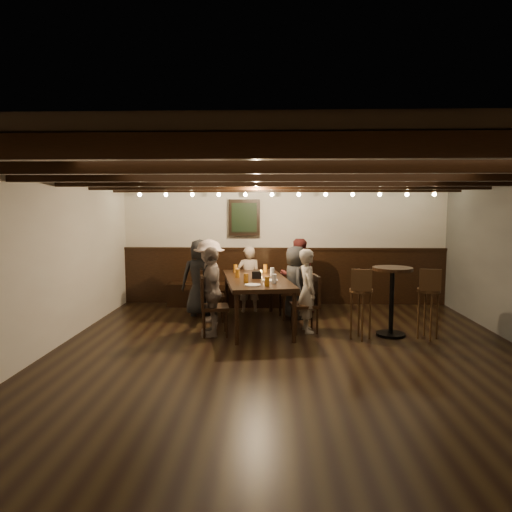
{
  "coord_description": "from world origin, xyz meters",
  "views": [
    {
      "loc": [
        -0.25,
        -5.72,
        1.94
      ],
      "look_at": [
        -0.49,
        1.3,
        1.2
      ],
      "focal_mm": 32.0,
      "sensor_mm": 36.0,
      "label": 1
    }
  ],
  "objects_px": {
    "person_bench_right": "(298,276)",
    "person_left_near": "(209,280)",
    "chair_right_near": "(293,301)",
    "bar_stool_left": "(361,313)",
    "person_left_far": "(211,291)",
    "person_right_near": "(295,282)",
    "bar_stool_right": "(428,313)",
    "high_top_table": "(392,291)",
    "chair_left_near": "(211,305)",
    "person_bench_left": "(200,277)",
    "dining_table": "(256,282)",
    "chair_right_far": "(305,315)",
    "chair_left_far": "(214,317)",
    "person_bench_centre": "(249,279)",
    "person_right_far": "(308,291)"
  },
  "relations": [
    {
      "from": "chair_left_near",
      "to": "person_left_near",
      "type": "relative_size",
      "value": 0.64
    },
    {
      "from": "bar_stool_right",
      "to": "person_left_far",
      "type": "bearing_deg",
      "value": -167.88
    },
    {
      "from": "dining_table",
      "to": "chair_right_far",
      "type": "xyz_separation_m",
      "value": [
        0.78,
        -0.32,
        -0.46
      ]
    },
    {
      "from": "person_left_near",
      "to": "person_left_far",
      "type": "bearing_deg",
      "value": -0.0
    },
    {
      "from": "chair_left_far",
      "to": "chair_right_near",
      "type": "xyz_separation_m",
      "value": [
        1.27,
        1.13,
        0.02
      ]
    },
    {
      "from": "person_bench_right",
      "to": "bar_stool_left",
      "type": "relative_size",
      "value": 1.29
    },
    {
      "from": "person_right_near",
      "to": "bar_stool_left",
      "type": "height_order",
      "value": "person_right_near"
    },
    {
      "from": "chair_left_far",
      "to": "person_bench_centre",
      "type": "bearing_deg",
      "value": 154.38
    },
    {
      "from": "chair_right_far",
      "to": "person_bench_left",
      "type": "bearing_deg",
      "value": 50.17
    },
    {
      "from": "dining_table",
      "to": "bar_stool_left",
      "type": "bearing_deg",
      "value": -34.0
    },
    {
      "from": "dining_table",
      "to": "person_bench_right",
      "type": "height_order",
      "value": "person_bench_right"
    },
    {
      "from": "chair_right_near",
      "to": "bar_stool_left",
      "type": "xyz_separation_m",
      "value": [
        0.93,
        -1.27,
        0.09
      ]
    },
    {
      "from": "person_right_near",
      "to": "bar_stool_right",
      "type": "xyz_separation_m",
      "value": [
        1.91,
        -1.23,
        -0.24
      ]
    },
    {
      "from": "person_right_far",
      "to": "person_right_near",
      "type": "bearing_deg",
      "value": 0.0
    },
    {
      "from": "chair_right_far",
      "to": "person_right_far",
      "type": "bearing_deg",
      "value": -90.0
    },
    {
      "from": "chair_left_near",
      "to": "person_bench_left",
      "type": "relative_size",
      "value": 0.65
    },
    {
      "from": "person_left_far",
      "to": "person_right_far",
      "type": "relative_size",
      "value": 1.04
    },
    {
      "from": "person_left_far",
      "to": "high_top_table",
      "type": "relative_size",
      "value": 1.29
    },
    {
      "from": "person_bench_left",
      "to": "high_top_table",
      "type": "height_order",
      "value": "person_bench_left"
    },
    {
      "from": "person_right_far",
      "to": "dining_table",
      "type": "bearing_deg",
      "value": 59.04
    },
    {
      "from": "chair_left_near",
      "to": "bar_stool_right",
      "type": "bearing_deg",
      "value": 63.99
    },
    {
      "from": "person_bench_left",
      "to": "person_left_near",
      "type": "distance_m",
      "value": 0.47
    },
    {
      "from": "dining_table",
      "to": "person_left_near",
      "type": "relative_size",
      "value": 1.6
    },
    {
      "from": "person_bench_right",
      "to": "bar_stool_right",
      "type": "height_order",
      "value": "person_bench_right"
    },
    {
      "from": "chair_left_far",
      "to": "chair_right_far",
      "type": "distance_m",
      "value": 1.44
    },
    {
      "from": "chair_left_far",
      "to": "person_bench_right",
      "type": "relative_size",
      "value": 0.66
    },
    {
      "from": "person_bench_centre",
      "to": "bar_stool_left",
      "type": "relative_size",
      "value": 1.16
    },
    {
      "from": "high_top_table",
      "to": "chair_left_near",
      "type": "bearing_deg",
      "value": 163.9
    },
    {
      "from": "dining_table",
      "to": "chair_left_near",
      "type": "bearing_deg",
      "value": 147.96
    },
    {
      "from": "chair_left_near",
      "to": "person_left_near",
      "type": "height_order",
      "value": "person_left_near"
    },
    {
      "from": "person_left_near",
      "to": "person_right_far",
      "type": "height_order",
      "value": "person_left_near"
    },
    {
      "from": "dining_table",
      "to": "person_right_near",
      "type": "distance_m",
      "value": 0.88
    },
    {
      "from": "chair_left_far",
      "to": "person_bench_left",
      "type": "distance_m",
      "value": 1.42
    },
    {
      "from": "dining_table",
      "to": "person_bench_centre",
      "type": "relative_size",
      "value": 1.83
    },
    {
      "from": "dining_table",
      "to": "chair_right_far",
      "type": "relative_size",
      "value": 2.53
    },
    {
      "from": "chair_left_near",
      "to": "chair_right_far",
      "type": "xyz_separation_m",
      "value": [
        1.57,
        -0.64,
        -0.0
      ]
    },
    {
      "from": "chair_right_far",
      "to": "high_top_table",
      "type": "relative_size",
      "value": 0.85
    },
    {
      "from": "person_bench_centre",
      "to": "person_bench_right",
      "type": "xyz_separation_m",
      "value": [
        0.91,
        0.0,
        0.07
      ]
    },
    {
      "from": "high_top_table",
      "to": "bar_stool_right",
      "type": "distance_m",
      "value": 0.6
    },
    {
      "from": "chair_left_far",
      "to": "person_left_near",
      "type": "relative_size",
      "value": 0.65
    },
    {
      "from": "chair_right_near",
      "to": "high_top_table",
      "type": "relative_size",
      "value": 0.94
    },
    {
      "from": "chair_left_far",
      "to": "bar_stool_left",
      "type": "xyz_separation_m",
      "value": [
        2.2,
        -0.14,
        0.12
      ]
    },
    {
      "from": "chair_left_far",
      "to": "person_left_near",
      "type": "bearing_deg",
      "value": -178.04
    },
    {
      "from": "person_bench_right",
      "to": "high_top_table",
      "type": "height_order",
      "value": "person_bench_right"
    },
    {
      "from": "chair_right_far",
      "to": "bar_stool_right",
      "type": "bearing_deg",
      "value": -110.37
    },
    {
      "from": "high_top_table",
      "to": "person_right_far",
      "type": "bearing_deg",
      "value": 171.62
    },
    {
      "from": "bar_stool_left",
      "to": "bar_stool_right",
      "type": "bearing_deg",
      "value": 14.38
    },
    {
      "from": "person_bench_right",
      "to": "person_left_near",
      "type": "height_order",
      "value": "person_left_near"
    },
    {
      "from": "dining_table",
      "to": "bar_stool_right",
      "type": "height_order",
      "value": "bar_stool_right"
    },
    {
      "from": "person_right_near",
      "to": "bar_stool_right",
      "type": "height_order",
      "value": "person_right_near"
    }
  ]
}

